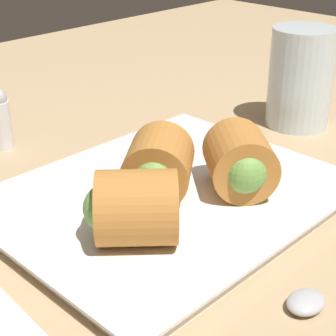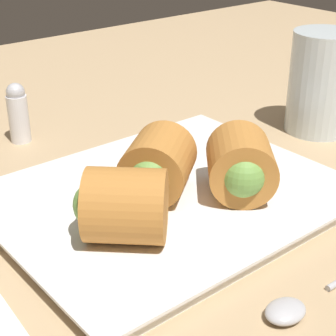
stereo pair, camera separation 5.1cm
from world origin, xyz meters
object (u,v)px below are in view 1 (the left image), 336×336
object	(u,v)px
serving_plate	(168,198)
salt_shaker	(0,119)
drinking_glass	(301,78)
spoon	(323,289)

from	to	relation	value
serving_plate	salt_shaker	distance (cm)	23.53
drinking_glass	salt_shaker	world-z (taller)	drinking_glass
serving_plate	spoon	world-z (taller)	serving_plate
serving_plate	spoon	bearing A→B (deg)	-94.60
spoon	drinking_glass	bearing A→B (deg)	36.20
drinking_glass	salt_shaker	xyz separation A→B (cm)	(-30.31, 20.28, -2.55)
spoon	salt_shaker	size ratio (longest dim) A/B	2.34
serving_plate	salt_shaker	xyz separation A→B (cm)	(-4.00, 23.01, 2.87)
serving_plate	spoon	distance (cm)	17.61
drinking_glass	spoon	bearing A→B (deg)	-143.80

